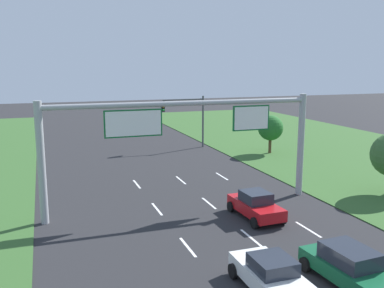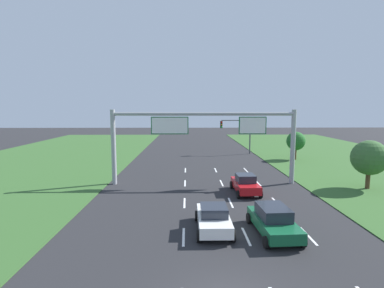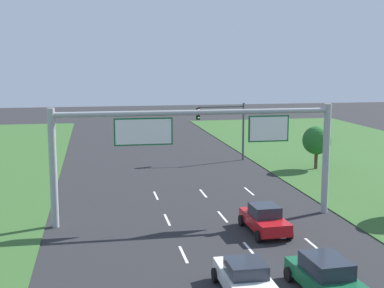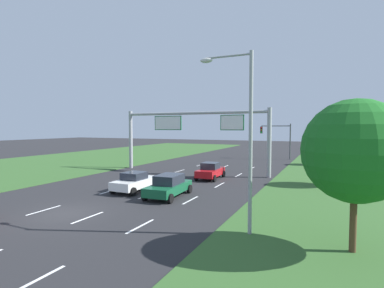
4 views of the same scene
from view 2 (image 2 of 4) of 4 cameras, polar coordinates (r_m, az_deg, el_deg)
name	(u,v)px [view 2 (image 2 of 4)]	position (r m, az deg, el deg)	size (l,w,h in m)	color
lane_dashes_inner_left	(183,265)	(14.76, -1.76, -21.99)	(0.14, 44.40, 0.01)	white
lane_dashes_inner_right	(259,264)	(15.12, 12.63, -21.41)	(0.14, 44.40, 0.01)	white
lane_dashes_slip	(334,263)	(16.25, 25.49, -19.83)	(0.14, 44.40, 0.01)	white
car_near_red	(273,220)	(18.11, 15.25, -13.85)	(2.37, 4.56, 1.59)	#145633
car_mid_lane	(245,184)	(25.82, 10.13, -7.49)	(2.15, 4.11, 1.59)	red
car_far_ahead	(214,218)	(18.03, 4.12, -13.88)	(2.08, 4.17, 1.51)	white
sign_gantry	(204,132)	(27.85, 2.29, 2.23)	(17.24, 0.44, 7.00)	#9EA0A5
traffic_light_mast	(238,129)	(47.00, 8.71, 2.79)	(4.76, 0.49, 5.60)	#47494F
roadside_tree_mid	(369,158)	(30.44, 30.70, -2.28)	(3.05, 3.05, 4.34)	#513823
roadside_tree_far	(296,141)	(43.54, 19.17, 0.52)	(2.54, 2.54, 3.91)	#513823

